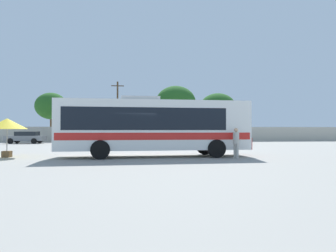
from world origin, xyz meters
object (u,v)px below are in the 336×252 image
Objects in this scene: attendant_by_bus_door at (236,141)px; parked_car_rightmost_white at (178,136)px; utility_pole_near at (118,110)px; roadside_tree_left at (51,106)px; vendor_umbrella_secondary_yellow at (7,124)px; roadside_tree_midleft at (134,110)px; parked_car_leftmost_grey at (26,137)px; roadside_tree_right at (218,109)px; coach_bus_white_red at (152,125)px; parked_car_third_black at (135,137)px; parked_car_second_black at (80,136)px; roadside_tree_midright at (176,103)px; utility_pole_far at (181,113)px.

parked_car_rightmost_white is at bearing 89.87° from attendant_by_bus_door.
utility_pole_near is 9.98m from roadside_tree_left.
utility_pole_near reaches higher than vendor_umbrella_secondary_yellow.
roadside_tree_midleft is (7.59, 29.08, 2.82)m from vendor_umbrella_secondary_yellow.
parked_car_leftmost_grey is 0.52× the size of utility_pole_near.
parked_car_rightmost_white is 0.67× the size of roadside_tree_left.
roadside_tree_left is at bearing 177.81° from roadside_tree_right.
attendant_by_bus_door is 13.19m from vendor_umbrella_secondary_yellow.
coach_bus_white_red reaches higher than parked_car_leftmost_grey.
parked_car_rightmost_white reaches higher than parked_car_leftmost_grey.
roadside_tree_right is at bearing 5.16° from utility_pole_near.
coach_bus_white_red is 4.92m from attendant_by_bus_door.
parked_car_third_black is 7.74m from utility_pole_near.
parked_car_third_black is 0.98× the size of parked_car_rightmost_white.
roadside_tree_right is at bearing 45.15° from parked_car_rightmost_white.
parked_car_third_black is 5.43m from parked_car_rightmost_white.
roadside_tree_midleft is at bearing 53.54° from utility_pole_near.
roadside_tree_right reaches higher than attendant_by_bus_door.
roadside_tree_right is (12.62, -1.88, 0.04)m from roadside_tree_midleft.
parked_car_leftmost_grey is 26.86m from roadside_tree_right.
parked_car_second_black is 8.31m from utility_pole_near.
utility_pole_near is 8.37m from roadside_tree_midright.
coach_bus_white_red is 4.95× the size of vendor_umbrella_secondary_yellow.
roadside_tree_midright reaches higher than parked_car_rightmost_white.
roadside_tree_right is at bearing 21.32° from parked_car_second_black.
utility_pole_near reaches higher than roadside_tree_midright.
roadside_tree_midright is at bearing -3.71° from utility_pole_near.
parked_car_rightmost_white is (4.62, 20.70, -1.09)m from coach_bus_white_red.
parked_car_second_black is 0.89× the size of parked_car_rightmost_white.
roadside_tree_midleft is at bearing 4.43° from roadside_tree_left.
utility_pole_near is 1.21× the size of roadside_tree_left.
parked_car_second_black is 21.05m from roadside_tree_right.
utility_pole_near is at bearing 31.50° from parked_car_leftmost_grey.
roadside_tree_left is at bearing 119.79° from attendant_by_bus_door.
roadside_tree_midleft reaches higher than vendor_umbrella_secondary_yellow.
vendor_umbrella_secondary_yellow is 0.32× the size of roadside_tree_left.
coach_bus_white_red is 20.27m from parked_car_third_black.
parked_car_third_black is 9.54m from roadside_tree_midright.
parked_car_second_black is 10.93m from roadside_tree_left.
parked_car_rightmost_white is 11.32m from roadside_tree_midleft.
roadside_tree_midright is at bearing 84.84° from parked_car_rightmost_white.
roadside_tree_left is at bearing 166.63° from utility_pole_near.
parked_car_second_black is (0.95, 19.68, -1.10)m from vendor_umbrella_secondary_yellow.
parked_car_leftmost_grey is 12.74m from utility_pole_near.
roadside_tree_midright reaches higher than attendant_by_bus_door.
vendor_umbrella_secondary_yellow is 30.32m from utility_pole_far.
parked_car_third_black is (-0.79, 20.22, -1.12)m from coach_bus_white_red.
attendant_by_bus_door is at bearing -80.31° from roadside_tree_midleft.
vendor_umbrella_secondary_yellow is 0.31× the size of roadside_tree_right.
roadside_tree_midleft reaches higher than parked_car_second_black.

